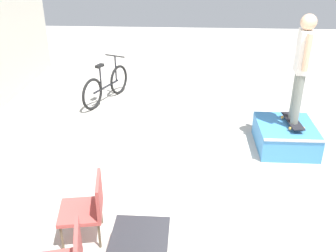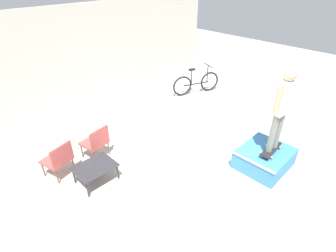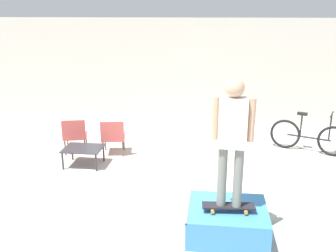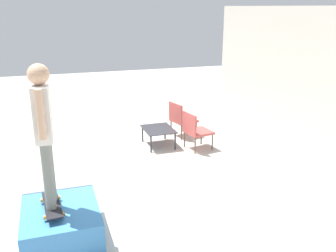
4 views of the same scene
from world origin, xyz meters
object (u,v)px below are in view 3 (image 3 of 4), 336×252
at_px(patio_chair_right, 113,136).
at_px(skateboard_on_ramp, 228,206).
at_px(skate_ramp_box, 227,221).
at_px(person_skater, 232,133).
at_px(bicycle, 309,137).
at_px(coffee_table, 83,150).
at_px(patio_chair_left, 75,134).

bearing_deg(patio_chair_right, skateboard_on_ramp, 119.55).
bearing_deg(skateboard_on_ramp, skate_ramp_box, 92.81).
xyz_separation_m(person_skater, bicycle, (1.98, 3.76, -1.24)).
bearing_deg(coffee_table, person_skater, -38.28).
relative_size(skateboard_on_ramp, bicycle, 0.45).
height_order(patio_chair_left, bicycle, bicycle).
xyz_separation_m(patio_chair_left, bicycle, (5.38, 0.72, -0.08)).
bearing_deg(coffee_table, patio_chair_left, 122.19).
distance_m(person_skater, patio_chair_right, 4.09).
relative_size(coffee_table, patio_chair_left, 0.98).
bearing_deg(bicycle, patio_chair_right, -148.62).
bearing_deg(patio_chair_right, bicycle, 179.25).
xyz_separation_m(coffee_table, bicycle, (4.95, 1.41, 0.02)).
bearing_deg(skate_ramp_box, coffee_table, 142.74).
height_order(skateboard_on_ramp, person_skater, person_skater).
relative_size(skate_ramp_box, patio_chair_right, 1.42).
relative_size(skateboard_on_ramp, patio_chair_left, 0.91).
relative_size(skate_ramp_box, coffee_table, 1.45).
xyz_separation_m(skate_ramp_box, person_skater, (0.01, -0.09, 1.40)).
xyz_separation_m(person_skater, patio_chair_right, (-2.50, 3.03, -1.15)).
bearing_deg(patio_chair_left, bicycle, 172.98).
height_order(person_skater, coffee_table, person_skater).
relative_size(person_skater, patio_chair_right, 2.19).
height_order(skateboard_on_ramp, patio_chair_right, patio_chair_right).
bearing_deg(person_skater, patio_chair_left, 142.85).
bearing_deg(patio_chair_left, skate_ramp_box, 124.42).
height_order(skate_ramp_box, bicycle, bicycle).
relative_size(patio_chair_left, bicycle, 0.50).
bearing_deg(skate_ramp_box, patio_chair_left, 139.09).
distance_m(skate_ramp_box, patio_chair_right, 3.86).
height_order(skate_ramp_box, coffee_table, skate_ramp_box).
bearing_deg(person_skater, coffee_table, 146.27).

